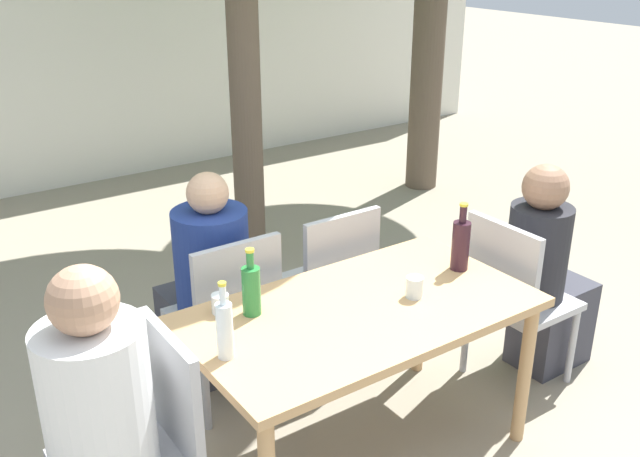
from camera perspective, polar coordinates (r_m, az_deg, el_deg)
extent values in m
plane|color=gray|center=(3.40, 3.02, -17.38)|extent=(30.00, 30.00, 0.00)
cube|color=white|center=(6.72, -21.26, 14.59)|extent=(10.00, 0.08, 2.80)
cylinder|color=brown|center=(4.87, -5.96, 9.82)|extent=(0.21, 0.21, 2.21)
cylinder|color=brown|center=(6.38, 8.68, 14.36)|extent=(0.28, 0.28, 2.56)
cube|color=tan|center=(2.98, 3.31, -6.64)|extent=(1.46, 0.81, 0.04)
cylinder|color=tan|center=(3.38, 16.05, -11.11)|extent=(0.06, 0.06, 0.71)
cylinder|color=tan|center=(3.15, -10.82, -13.32)|extent=(0.06, 0.06, 0.71)
cylinder|color=tan|center=(3.77, 8.02, -6.56)|extent=(0.06, 0.06, 0.71)
cube|color=#B2B2B7|center=(2.64, -11.79, -12.35)|extent=(0.04, 0.44, 0.45)
cube|color=#B2B2B7|center=(3.77, 15.95, -5.62)|extent=(0.44, 0.44, 0.04)
cube|color=#B2B2B7|center=(3.53, 14.27, -3.09)|extent=(0.04, 0.44, 0.45)
cylinder|color=#B2B2B7|center=(3.93, 19.52, -8.83)|extent=(0.04, 0.04, 0.43)
cylinder|color=#B2B2B7|center=(4.12, 15.32, -6.72)|extent=(0.04, 0.04, 0.43)
cylinder|color=#B2B2B7|center=(3.66, 15.89, -10.82)|extent=(0.04, 0.04, 0.43)
cylinder|color=#B2B2B7|center=(3.87, 11.59, -8.42)|extent=(0.04, 0.04, 0.43)
cube|color=#B2B2B7|center=(3.52, -7.93, -7.08)|extent=(0.44, 0.44, 0.04)
cube|color=#B2B2B7|center=(3.25, -6.53, -4.84)|extent=(0.44, 0.04, 0.45)
cylinder|color=#B2B2B7|center=(3.86, -6.52, -8.14)|extent=(0.04, 0.04, 0.43)
cylinder|color=#B2B2B7|center=(3.72, -11.73, -9.74)|extent=(0.04, 0.04, 0.43)
cylinder|color=#B2B2B7|center=(3.57, -3.55, -10.76)|extent=(0.04, 0.04, 0.43)
cylinder|color=#B2B2B7|center=(3.43, -9.11, -12.65)|extent=(0.04, 0.04, 0.43)
cube|color=#B2B2B7|center=(3.78, -0.05, -4.63)|extent=(0.44, 0.44, 0.04)
cube|color=#B2B2B7|center=(3.52, 1.80, -2.36)|extent=(0.44, 0.04, 0.45)
cylinder|color=#B2B2B7|center=(4.12, 0.63, -5.82)|extent=(0.04, 0.04, 0.43)
cylinder|color=#B2B2B7|center=(3.94, -3.92, -7.31)|extent=(0.04, 0.04, 0.43)
cylinder|color=#B2B2B7|center=(3.86, 3.92, -8.03)|extent=(0.04, 0.04, 0.43)
cylinder|color=#B2B2B7|center=(3.67, -0.81, -9.78)|extent=(0.04, 0.04, 0.43)
cylinder|color=white|center=(2.54, -17.37, -13.03)|extent=(0.37, 0.37, 0.55)
sphere|color=tan|center=(2.35, -18.45, -5.46)|extent=(0.23, 0.23, 0.23)
cube|color=#383842|center=(4.06, 18.02, -7.22)|extent=(0.40, 0.28, 0.47)
cylinder|color=#232328|center=(3.71, 16.98, -1.81)|extent=(0.31, 0.31, 0.48)
sphere|color=#936B51|center=(3.58, 17.60, 3.18)|extent=(0.22, 0.22, 0.22)
cube|color=#383842|center=(3.83, -9.56, -8.24)|extent=(0.32, 0.40, 0.47)
cylinder|color=navy|center=(3.44, -8.64, -2.65)|extent=(0.36, 0.36, 0.52)
sphere|color=tan|center=(3.31, -8.99, 2.81)|extent=(0.20, 0.20, 0.20)
cylinder|color=silver|center=(2.61, -7.63, -8.12)|extent=(0.06, 0.06, 0.22)
cylinder|color=silver|center=(2.54, -7.80, -5.29)|extent=(0.03, 0.03, 0.08)
cylinder|color=gold|center=(2.52, -7.85, -4.41)|extent=(0.03, 0.03, 0.01)
cylinder|color=#287A38|center=(2.88, -5.51, -5.01)|extent=(0.08, 0.08, 0.20)
cylinder|color=#287A38|center=(2.82, -5.62, -2.53)|extent=(0.03, 0.03, 0.07)
cylinder|color=gold|center=(2.80, -5.65, -1.76)|extent=(0.04, 0.04, 0.01)
cylinder|color=#331923|center=(3.30, 11.18, -1.38)|extent=(0.08, 0.08, 0.23)
cylinder|color=#331923|center=(3.24, 11.38, 1.13)|extent=(0.03, 0.03, 0.08)
cylinder|color=gold|center=(3.22, 11.45, 1.89)|extent=(0.04, 0.04, 0.01)
cylinder|color=silver|center=(3.05, 7.57, -4.68)|extent=(0.07, 0.07, 0.09)
cylinder|color=white|center=(2.94, -7.98, -5.97)|extent=(0.07, 0.07, 0.08)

